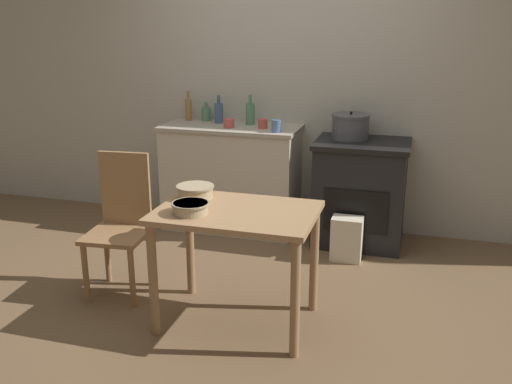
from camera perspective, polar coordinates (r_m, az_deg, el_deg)
ground_plane at (r=4.03m, az=-1.95°, el=-10.32°), size 14.00×14.00×0.00m
wall_back at (r=5.13m, az=3.51°, el=10.61°), size 8.00×0.07×2.55m
counter_cabinet at (r=5.13m, az=-2.47°, el=1.47°), size 1.21×0.56×0.94m
stove at (r=4.87m, az=10.38°, el=-0.02°), size 0.77×0.63×0.88m
work_table at (r=3.46m, az=-1.96°, el=-3.75°), size 0.96×0.66×0.75m
chair at (r=4.04m, az=-13.37°, el=-2.86°), size 0.43×0.43×0.97m
flour_sack at (r=4.57m, az=9.05°, el=-4.65°), size 0.24×0.17×0.35m
stock_pot at (r=4.82m, az=9.42°, el=6.49°), size 0.32×0.32×0.23m
mixing_bowl_large at (r=3.36m, az=-6.55°, el=-1.52°), size 0.23×0.23×0.07m
mixing_bowl_small at (r=3.66m, az=-6.10°, el=0.13°), size 0.24×0.24×0.08m
bottle_far_left at (r=5.28m, az=-5.00°, el=7.83°), size 0.08×0.08×0.17m
bottle_left at (r=5.32m, az=-6.76°, el=8.25°), size 0.06×0.06×0.27m
bottle_mid_left at (r=5.15m, az=-3.74°, el=7.96°), size 0.08×0.08×0.25m
bottle_center_left at (r=5.06m, az=-0.57°, el=7.88°), size 0.08×0.08×0.26m
cup_center at (r=4.94m, az=-2.72°, el=6.90°), size 0.09×0.09×0.08m
cup_center_right at (r=4.73m, az=2.04°, el=6.61°), size 0.08×0.08×0.10m
cup_mid_right at (r=4.89m, az=0.69°, el=6.85°), size 0.08×0.08×0.08m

